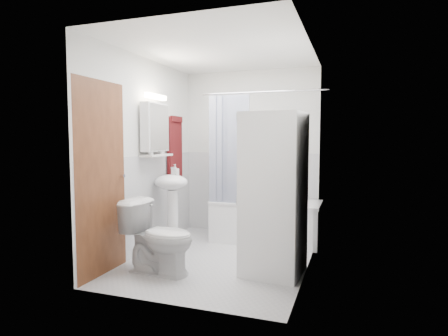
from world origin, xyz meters
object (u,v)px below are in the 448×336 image
(bathtub, at_px, (266,219))
(toilet, at_px, (159,238))
(sink, at_px, (172,194))
(washer_dryer, at_px, (274,194))

(bathtub, height_order, toilet, toilet)
(sink, distance_m, washer_dryer, 1.52)
(washer_dryer, xyz_separation_m, toilet, (-1.13, -0.39, -0.46))
(bathtub, bearing_deg, toilet, -116.55)
(bathtub, distance_m, sink, 1.35)
(bathtub, bearing_deg, washer_dryer, -73.94)
(bathtub, xyz_separation_m, sink, (-1.09, -0.69, 0.40))
(bathtub, distance_m, toilet, 1.76)
(sink, relative_size, washer_dryer, 0.62)
(sink, xyz_separation_m, washer_dryer, (1.43, -0.50, 0.13))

